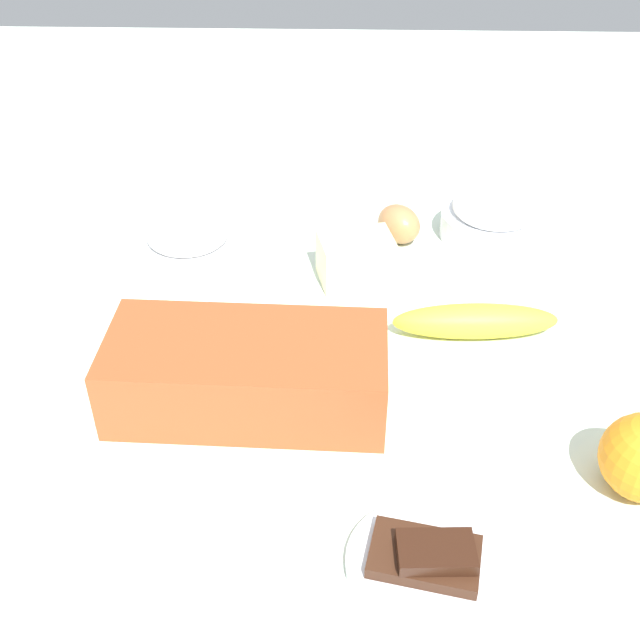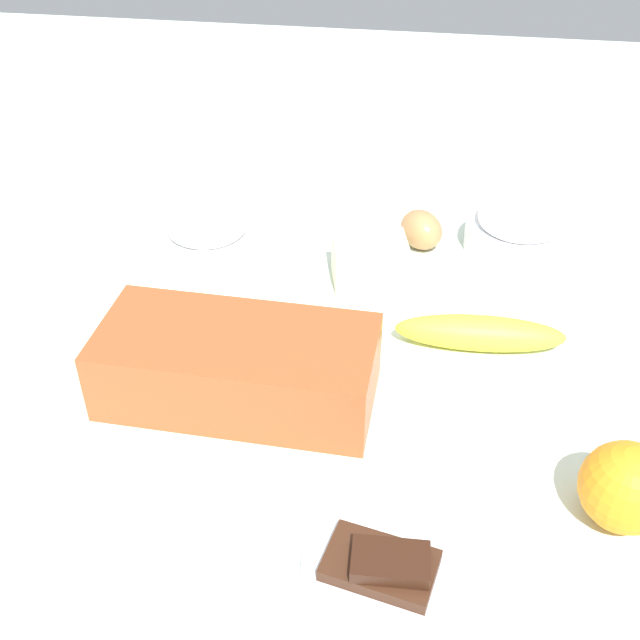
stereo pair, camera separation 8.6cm
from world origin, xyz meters
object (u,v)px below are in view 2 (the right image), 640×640
object	(u,v)px
butter_block	(370,262)
chocolate_plate	(381,570)
banana	(480,333)
orange_fruit	(626,487)
loaf_pan	(237,365)
sugar_bowl	(520,229)
egg_near_butter	(421,230)
flour_bowl	(208,239)

from	to	relation	value
butter_block	chocolate_plate	size ratio (longest dim) A/B	0.69
banana	orange_fruit	world-z (taller)	orange_fruit
orange_fruit	butter_block	size ratio (longest dim) A/B	0.90
butter_block	loaf_pan	bearing A→B (deg)	-115.70
sugar_bowl	egg_near_butter	size ratio (longest dim) A/B	2.17
orange_fruit	butter_block	xyz separation A→B (m)	(-0.25, 0.34, -0.01)
orange_fruit	banana	bearing A→B (deg)	117.84
chocolate_plate	loaf_pan	bearing A→B (deg)	130.02
loaf_pan	banana	world-z (taller)	loaf_pan
orange_fruit	egg_near_butter	xyz separation A→B (m)	(-0.20, 0.44, -0.01)
banana	chocolate_plate	bearing A→B (deg)	-104.26
flour_bowl	butter_block	xyz separation A→B (m)	(0.21, -0.02, -0.00)
sugar_bowl	banana	world-z (taller)	sugar_bowl
flour_bowl	orange_fruit	distance (m)	0.59
banana	egg_near_butter	distance (m)	0.22
loaf_pan	orange_fruit	bearing A→B (deg)	-14.21
sugar_bowl	chocolate_plate	size ratio (longest dim) A/B	1.09
loaf_pan	flour_bowl	bearing A→B (deg)	113.62
loaf_pan	flour_bowl	size ratio (longest dim) A/B	2.03
orange_fruit	chocolate_plate	bearing A→B (deg)	-155.02
sugar_bowl	loaf_pan	bearing A→B (deg)	-131.13
loaf_pan	banana	distance (m)	0.28
egg_near_butter	chocolate_plate	bearing A→B (deg)	-90.49
banana	orange_fruit	xyz separation A→B (m)	(0.12, -0.23, 0.02)
banana	chocolate_plate	world-z (taller)	banana
loaf_pan	banana	xyz separation A→B (m)	(0.25, 0.12, -0.02)
egg_near_butter	butter_block	bearing A→B (deg)	-121.04
banana	orange_fruit	size ratio (longest dim) A/B	2.35
egg_near_butter	flour_bowl	bearing A→B (deg)	-163.71
flour_bowl	egg_near_butter	bearing A→B (deg)	16.29
banana	chocolate_plate	distance (m)	0.33
flour_bowl	sugar_bowl	xyz separation A→B (m)	(0.40, 0.09, -0.00)
butter_block	egg_near_butter	bearing A→B (deg)	58.96
chocolate_plate	banana	bearing A→B (deg)	75.74
loaf_pan	banana	bearing A→B (deg)	27.77
chocolate_plate	butter_block	bearing A→B (deg)	97.21
orange_fruit	chocolate_plate	size ratio (longest dim) A/B	0.62
egg_near_butter	chocolate_plate	xyz separation A→B (m)	(-0.00, -0.53, -0.02)
sugar_bowl	banana	distance (m)	0.23
butter_block	chocolate_plate	bearing A→B (deg)	-82.79
banana	egg_near_butter	bearing A→B (deg)	110.06
butter_block	egg_near_butter	distance (m)	0.11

